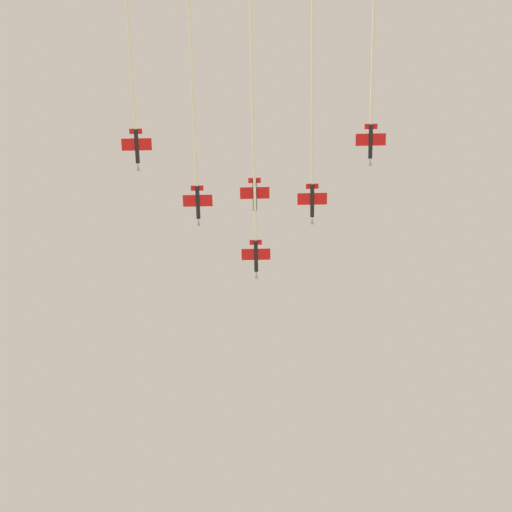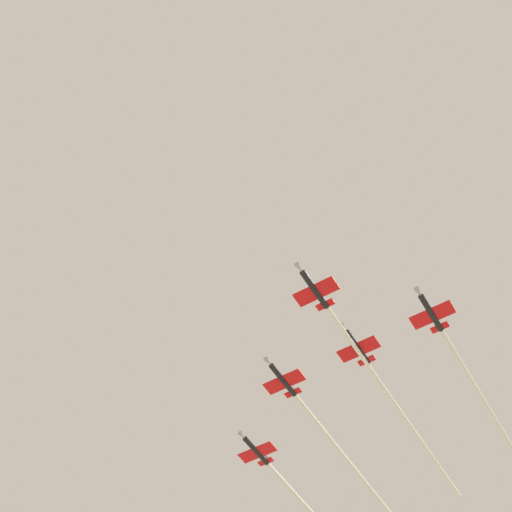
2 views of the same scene
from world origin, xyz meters
name	(u,v)px [view 1 (image 1 of 2)]	position (x,y,z in m)	size (l,w,h in m)	color
jet_lead	(254,172)	(32.51, -14.76, 213.19)	(72.63, 42.64, 2.66)	black
jet_port_inner	(194,106)	(41.10, -39.91, 213.04)	(77.19, 45.26, 2.66)	black
jet_starboard_inner	(312,128)	(52.35, -5.92, 212.46)	(63.62, 37.47, 2.66)	black
jet_port_outer	(255,196)	(25.90, -10.96, 214.55)	(12.18, 9.65, 2.66)	black
jet_starboard_outer	(131,60)	(43.96, -61.77, 212.81)	(69.32, 40.75, 2.66)	black
jet_center_rear	(373,57)	(78.50, -0.70, 213.45)	(68.50, 40.27, 2.66)	black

